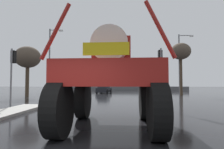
% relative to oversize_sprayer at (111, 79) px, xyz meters
% --- Properties ---
extents(ground_plane, '(120.00, 120.00, 0.00)m').
position_rel_oversize_sprayer_xyz_m(ground_plane, '(-0.95, 14.21, -1.82)').
color(ground_plane, black).
extents(oversize_sprayer, '(3.99, 5.04, 4.04)m').
position_rel_oversize_sprayer_xyz_m(oversize_sprayer, '(0.00, 0.00, 0.00)').
color(oversize_sprayer, black).
rests_on(oversize_sprayer, ground).
extents(sedan_ahead, '(2.35, 4.31, 1.52)m').
position_rel_oversize_sprayer_xyz_m(sedan_ahead, '(-2.45, 23.05, -1.11)').
color(sedan_ahead, black).
rests_on(sedan_ahead, ground).
extents(traffic_signal_near_left, '(0.24, 0.54, 3.92)m').
position_rel_oversize_sprayer_xyz_m(traffic_signal_near_left, '(-6.84, 4.85, 1.04)').
color(traffic_signal_near_left, slate).
rests_on(traffic_signal_near_left, ground).
extents(traffic_signal_near_right, '(0.24, 0.54, 3.86)m').
position_rel_oversize_sprayer_xyz_m(traffic_signal_near_right, '(2.88, 4.85, 1.00)').
color(traffic_signal_near_right, slate).
rests_on(traffic_signal_near_right, ground).
extents(streetlight_far_left, '(1.81, 0.24, 8.73)m').
position_rel_oversize_sprayer_xyz_m(streetlight_far_left, '(-8.83, 16.39, 2.99)').
color(streetlight_far_left, slate).
rests_on(streetlight_far_left, ground).
extents(streetlight_far_right, '(2.01, 0.24, 8.32)m').
position_rel_oversize_sprayer_xyz_m(streetlight_far_right, '(8.44, 18.47, 2.80)').
color(streetlight_far_right, slate).
rests_on(streetlight_far_right, ground).
extents(bare_tree_left, '(3.10, 3.10, 6.15)m').
position_rel_oversize_sprayer_xyz_m(bare_tree_left, '(-11.13, 15.00, 2.93)').
color(bare_tree_left, '#473828').
rests_on(bare_tree_left, ground).
extents(bare_tree_right, '(2.61, 2.61, 7.00)m').
position_rel_oversize_sprayer_xyz_m(bare_tree_right, '(8.35, 17.99, 3.96)').
color(bare_tree_right, '#473828').
rests_on(bare_tree_right, ground).
extents(roadside_barrier, '(30.62, 0.24, 0.90)m').
position_rel_oversize_sprayer_xyz_m(roadside_barrier, '(-0.95, 32.05, -1.37)').
color(roadside_barrier, '#59595B').
rests_on(roadside_barrier, ground).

